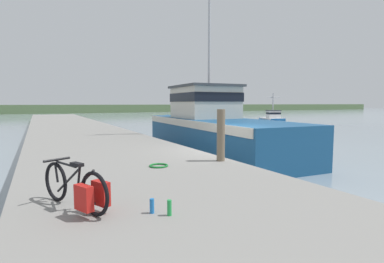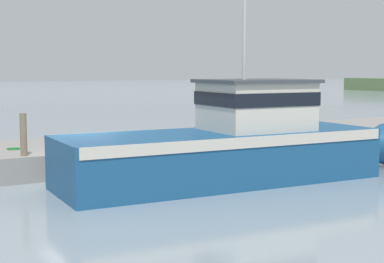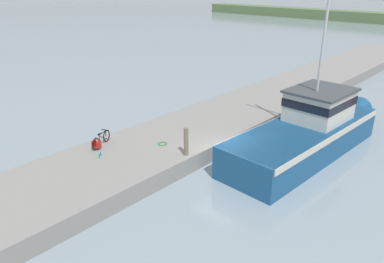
{
  "view_description": "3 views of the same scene",
  "coord_description": "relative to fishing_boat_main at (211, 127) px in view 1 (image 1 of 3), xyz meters",
  "views": [
    {
      "loc": [
        -5.75,
        -8.61,
        2.53
      ],
      "look_at": [
        -0.66,
        1.18,
        1.49
      ],
      "focal_mm": 28.0,
      "sensor_mm": 36.0,
      "label": 1
    },
    {
      "loc": [
        18.78,
        -6.72,
        3.86
      ],
      "look_at": [
        0.76,
        3.94,
        1.62
      ],
      "focal_mm": 55.0,
      "sensor_mm": 36.0,
      "label": 2
    },
    {
      "loc": [
        10.45,
        -13.97,
        9.22
      ],
      "look_at": [
        -2.47,
        0.3,
        1.25
      ],
      "focal_mm": 35.0,
      "sensor_mm": 36.0,
      "label": 3
    }
  ],
  "objects": [
    {
      "name": "mooring_post",
      "position": [
        -3.52,
        -6.34,
        0.32
      ],
      "size": [
        0.23,
        0.23,
        1.46
      ],
      "primitive_type": "cylinder",
      "color": "#756651",
      "rests_on": "dock_pier"
    },
    {
      "name": "fishing_boat_main",
      "position": [
        0.0,
        0.0,
        0.0
      ],
      "size": [
        4.07,
        13.23,
        10.72
      ],
      "rotation": [
        0.0,
        0.0,
        -0.05
      ],
      "color": "navy",
      "rests_on": "ground_plane"
    },
    {
      "name": "boat_white_moored",
      "position": [
        7.43,
        12.08,
        -0.46
      ],
      "size": [
        6.74,
        3.73,
        2.22
      ],
      "rotation": [
        0.0,
        0.0,
        -1.21
      ],
      "color": "#AD231E",
      "rests_on": "ground_plane"
    },
    {
      "name": "ground_plane",
      "position": [
        -2.35,
        -4.78,
        -1.32
      ],
      "size": [
        320.0,
        320.0,
        0.0
      ],
      "primitive_type": "plane",
      "color": "#84939E"
    },
    {
      "name": "water_bottle_on_curb",
      "position": [
        -6.64,
        -9.3,
        -0.3
      ],
      "size": [
        0.07,
        0.07,
        0.22
      ],
      "primitive_type": "cylinder",
      "color": "blue",
      "rests_on": "dock_pier"
    },
    {
      "name": "water_bottle_by_bike",
      "position": [
        -6.44,
        -9.5,
        -0.3
      ],
      "size": [
        0.06,
        0.06,
        0.23
      ],
      "primitive_type": "cylinder",
      "color": "green",
      "rests_on": "dock_pier"
    },
    {
      "name": "boat_green_anchored",
      "position": [
        17.57,
        14.64,
        -0.69
      ],
      "size": [
        3.1,
        4.98,
        3.76
      ],
      "rotation": [
        0.0,
        0.0,
        2.79
      ],
      "color": "#236BB2",
      "rests_on": "ground_plane"
    },
    {
      "name": "dock_pier",
      "position": [
        -5.88,
        -4.78,
        -0.87
      ],
      "size": [
        5.48,
        80.0,
        0.91
      ],
      "primitive_type": "cube",
      "color": "gray",
      "rests_on": "ground_plane"
    },
    {
      "name": "bicycle_touring",
      "position": [
        -7.56,
        -8.68,
        -0.08
      ],
      "size": [
        0.86,
        1.62,
        0.73
      ],
      "rotation": [
        0.0,
        0.0,
        0.43
      ],
      "color": "black",
      "rests_on": "dock_pier"
    },
    {
      "name": "far_shoreline",
      "position": [
        27.65,
        69.99,
        -0.23
      ],
      "size": [
        180.0,
        5.0,
        2.17
      ],
      "primitive_type": "cube",
      "color": "#567047",
      "rests_on": "ground_plane"
    },
    {
      "name": "hose_coil",
      "position": [
        -5.36,
        -6.25,
        -0.39
      ],
      "size": [
        0.49,
        0.49,
        0.05
      ],
      "primitive_type": "torus",
      "color": "#197A2D",
      "rests_on": "dock_pier"
    }
  ]
}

